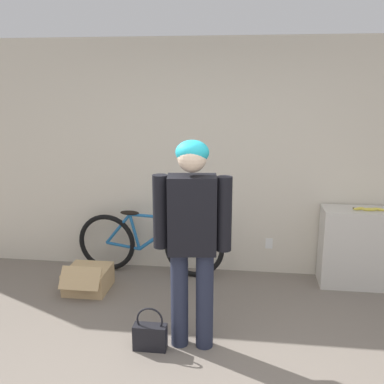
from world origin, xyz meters
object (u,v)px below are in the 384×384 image
at_px(bicycle, 150,244).
at_px(banana, 369,209).
at_px(person, 192,228).
at_px(cardboard_box, 88,279).
at_px(handbag, 150,335).

xyz_separation_m(bicycle, banana, (2.32, -0.05, 0.51)).
height_order(person, bicycle, person).
relative_size(bicycle, banana, 5.05).
distance_m(bicycle, cardboard_box, 0.78).
distance_m(person, handbag, 0.97).
bearing_deg(cardboard_box, bicycle, 41.77).
distance_m(person, banana, 2.13).
relative_size(person, bicycle, 1.01).
height_order(person, handbag, person).
distance_m(banana, cardboard_box, 3.00).
bearing_deg(handbag, bicycle, 102.53).
xyz_separation_m(banana, cardboard_box, (-2.87, -0.45, -0.74)).
relative_size(person, cardboard_box, 3.29).
bearing_deg(handbag, person, 17.69).
height_order(bicycle, banana, banana).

